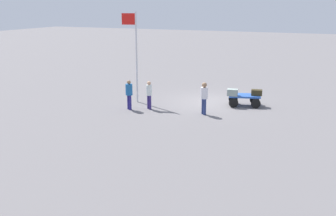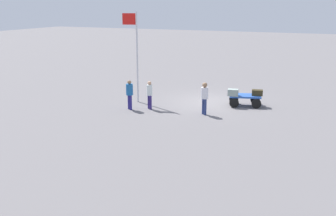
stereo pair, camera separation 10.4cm
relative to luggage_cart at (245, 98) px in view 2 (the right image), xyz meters
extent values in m
plane|color=slate|center=(2.10, -0.03, -0.43)|extent=(120.00, 120.00, 0.00)
cube|color=#2955B0|center=(-0.02, -0.01, 0.14)|extent=(1.91, 1.35, 0.10)
cube|color=#2955B0|center=(0.76, 0.21, 0.14)|extent=(0.31, 0.86, 0.10)
cylinder|color=black|center=(0.43, 0.62, -0.17)|extent=(0.54, 0.26, 0.52)
cylinder|color=black|center=(0.69, -0.30, -0.17)|extent=(0.54, 0.26, 0.52)
cylinder|color=black|center=(-0.73, 0.29, -0.17)|extent=(0.54, 0.26, 0.52)
cylinder|color=black|center=(-0.47, -0.63, -0.17)|extent=(0.54, 0.26, 0.52)
cube|color=#352E19|center=(-0.66, -0.16, 0.35)|extent=(0.65, 0.48, 0.32)
cube|color=gray|center=(0.56, 0.45, 0.37)|extent=(0.64, 0.49, 0.37)
cylinder|color=navy|center=(1.43, 2.68, -0.01)|extent=(0.14, 0.14, 0.85)
cylinder|color=navy|center=(1.58, 2.54, -0.01)|extent=(0.14, 0.14, 0.85)
cylinder|color=silver|center=(1.50, 2.61, 0.71)|extent=(0.53, 0.53, 0.58)
sphere|color=#926D4E|center=(1.50, 2.61, 1.13)|extent=(0.26, 0.26, 0.26)
cylinder|color=navy|center=(4.49, 2.84, -0.05)|extent=(0.14, 0.14, 0.77)
cylinder|color=navy|center=(4.65, 2.71, -0.05)|extent=(0.14, 0.14, 0.77)
cylinder|color=silver|center=(4.57, 2.77, 0.62)|extent=(0.42, 0.42, 0.57)
sphere|color=tan|center=(4.57, 2.77, 1.01)|extent=(0.20, 0.20, 0.20)
cylinder|color=navy|center=(5.43, 3.35, -0.03)|extent=(0.14, 0.14, 0.81)
cylinder|color=navy|center=(5.59, 3.24, -0.03)|extent=(0.14, 0.14, 0.81)
cylinder|color=#1C5A9C|center=(5.51, 3.29, 0.67)|extent=(0.52, 0.52, 0.59)
sphere|color=#8C684A|center=(5.51, 3.29, 1.07)|extent=(0.21, 0.21, 0.21)
cylinder|color=silver|center=(5.90, 1.63, 2.14)|extent=(0.10, 0.10, 5.15)
cube|color=red|center=(6.35, 1.63, 4.30)|extent=(0.79, 0.21, 0.62)
camera|label=1|loc=(-4.43, 20.92, 5.10)|focal=41.08mm
camera|label=2|loc=(-4.53, 20.88, 5.10)|focal=41.08mm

